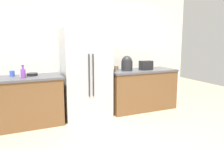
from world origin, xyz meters
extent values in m
plane|color=tan|center=(0.00, 0.00, 0.00)|extent=(9.79, 9.79, 0.00)
cube|color=silver|center=(0.00, 1.74, 1.48)|extent=(4.90, 0.10, 2.97)
cube|color=brown|center=(-1.43, 1.35, 0.43)|extent=(1.32, 0.66, 0.86)
cube|color=#4C4C51|center=(-1.43, 1.35, 0.88)|extent=(1.35, 0.69, 0.04)
cube|color=brown|center=(1.04, 1.35, 0.43)|extent=(1.51, 0.66, 0.86)
cube|color=#4C4C51|center=(1.04, 1.35, 0.88)|extent=(1.54, 0.69, 0.04)
cube|color=#B2B5BA|center=(-0.24, 1.36, 0.89)|extent=(0.93, 0.61, 1.79)
cylinder|color=#262628|center=(-0.28, 1.05, 0.89)|extent=(0.02, 0.02, 0.81)
cylinder|color=#262628|center=(-0.20, 1.05, 0.89)|extent=(0.02, 0.02, 0.81)
cube|color=black|center=(1.11, 1.27, 1.00)|extent=(0.28, 0.16, 0.20)
cylinder|color=#262628|center=(0.67, 1.35, 1.00)|extent=(0.24, 0.24, 0.21)
sphere|color=#262628|center=(0.67, 1.35, 1.11)|extent=(0.22, 0.22, 0.22)
cylinder|color=purple|center=(-1.41, 1.22, 0.97)|extent=(0.08, 0.08, 0.15)
cylinder|color=purple|center=(-1.41, 1.22, 1.08)|extent=(0.04, 0.04, 0.06)
cylinder|color=#333338|center=(-1.41, 1.22, 1.12)|extent=(0.04, 0.04, 0.02)
cylinder|color=brown|center=(0.48, 1.49, 0.95)|extent=(0.09, 0.09, 0.09)
cylinder|color=white|center=(-1.42, 1.38, 0.95)|extent=(0.09, 0.09, 0.10)
cylinder|color=yellow|center=(1.44, 1.53, 0.94)|extent=(0.08, 0.08, 0.08)
cylinder|color=blue|center=(-1.59, 1.49, 0.95)|extent=(0.09, 0.09, 0.10)
cylinder|color=black|center=(-1.26, 1.43, 0.92)|extent=(0.20, 0.20, 0.05)
camera|label=1|loc=(-1.48, -2.75, 1.53)|focal=34.46mm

